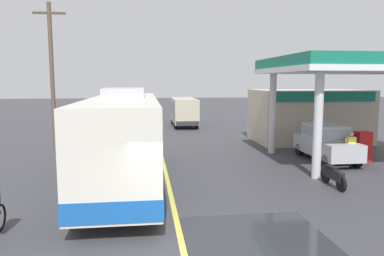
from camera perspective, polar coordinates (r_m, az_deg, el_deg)
name	(u,v)px	position (r m, az deg, el deg)	size (l,w,h in m)	color
ground	(157,133)	(28.67, -5.49, -0.72)	(120.00, 120.00, 0.00)	#38383D
lane_divider_stripe	(159,143)	(23.73, -5.12, -2.37)	(0.16, 50.00, 0.01)	#D8CC4C
wet_puddle_patch	(258,241)	(9.71, 10.22, -16.92)	(3.65, 3.78, 0.01)	#26282D
coach_bus_main	(124,139)	(14.48, -10.51, -1.76)	(2.60, 11.04, 3.69)	silver
gas_station_roadside	(324,104)	(23.49, 19.72, 3.58)	(9.10, 11.95, 5.10)	#147259
car_at_pump	(326,141)	(19.54, 20.04, -1.86)	(1.70, 4.20, 1.82)	#B2B2B7
minibus_opposing_lane	(184,109)	(32.85, -1.29, 2.91)	(2.04, 6.13, 2.44)	#BFB799
motorcycle_parked_forecourt	(333,175)	(14.91, 21.01, -6.87)	(0.55, 1.80, 0.92)	black
pedestrian_near_pump	(351,147)	(18.55, 23.38, -2.74)	(0.55, 0.22, 1.66)	#33333F
car_trailing_behind_bus	(127,118)	(30.43, -9.98, 1.59)	(1.70, 4.20, 1.82)	#1E602D
utility_pole_roadside	(52,74)	(22.91, -20.88, 7.84)	(1.80, 0.24, 8.40)	brown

